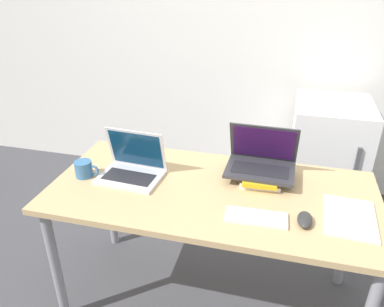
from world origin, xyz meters
TOP-DOWN VIEW (x-y plane):
  - wall_back at (0.00, 1.78)m, footprint 8.00×0.05m
  - desk at (0.00, 0.37)m, footprint 1.55×0.73m
  - laptop_left at (-0.41, 0.39)m, footprint 0.32×0.25m
  - book_stack at (0.22, 0.52)m, footprint 0.21×0.26m
  - laptop_on_books at (0.21, 0.54)m, footprint 0.34×0.25m
  - wireless_keyboard at (0.23, 0.19)m, footprint 0.27×0.12m
  - mouse at (0.43, 0.21)m, footprint 0.06×0.11m
  - notepad at (0.61, 0.29)m, footprint 0.23×0.31m
  - mug at (-0.65, 0.33)m, footprint 0.13×0.09m
  - mini_fridge at (0.62, 1.38)m, footprint 0.49×0.56m

SIDE VIEW (x-z plane):
  - mini_fridge at x=0.62m, z-range 0.00..0.86m
  - desk at x=0.00m, z-range 0.29..1.01m
  - notepad at x=0.61m, z-range 0.72..0.73m
  - wireless_keyboard at x=0.23m, z-range 0.72..0.74m
  - mouse at x=0.43m, z-range 0.72..0.76m
  - book_stack at x=0.22m, z-range 0.72..0.77m
  - mug at x=-0.65m, z-range 0.72..0.80m
  - laptop_left at x=-0.41m, z-range 0.65..0.89m
  - laptop_on_books at x=0.21m, z-range 0.70..0.93m
  - wall_back at x=0.00m, z-range 0.00..2.70m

